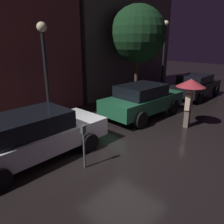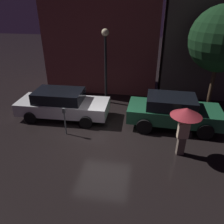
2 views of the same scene
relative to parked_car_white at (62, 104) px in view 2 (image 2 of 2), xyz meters
The scene contains 8 objects.
ground_plane 2.95m from the parked_car_white, 32.84° to the right, with size 60.00×60.00×0.00m, color black.
building_facade_left 6.21m from the parked_car_white, 77.00° to the left, with size 7.04×3.00×8.65m.
parked_car_white is the anchor object (origin of this frame).
parked_car_green 5.45m from the parked_car_white, ahead, with size 4.29×1.99×1.53m.
pedestrian_with_umbrella 6.11m from the parked_car_white, 21.20° to the right, with size 1.14×1.14×2.02m.
parking_meter 1.70m from the parked_car_white, 65.51° to the right, with size 0.12×0.10×1.30m.
street_lamp_near 3.51m from the parked_car_white, 50.10° to the left, with size 0.39×0.39×4.13m.
street_tree 8.33m from the parked_car_white, 14.98° to the left, with size 3.11×3.11×5.33m.
Camera 2 is at (1.74, -7.92, 5.44)m, focal length 35.00 mm.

